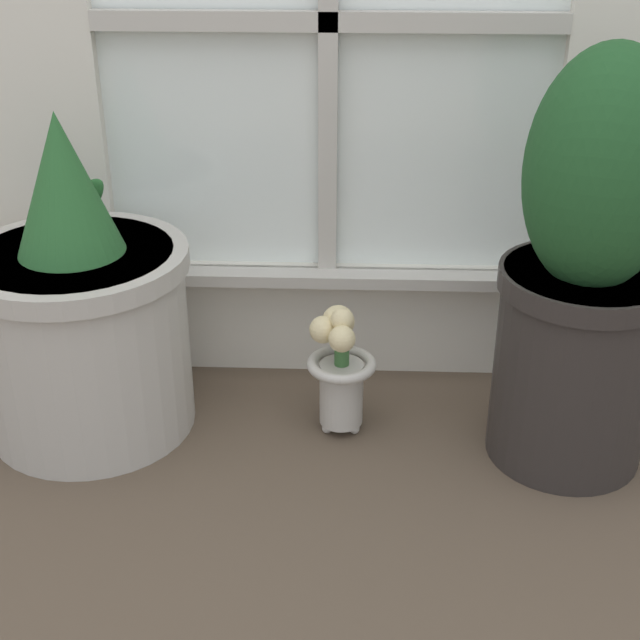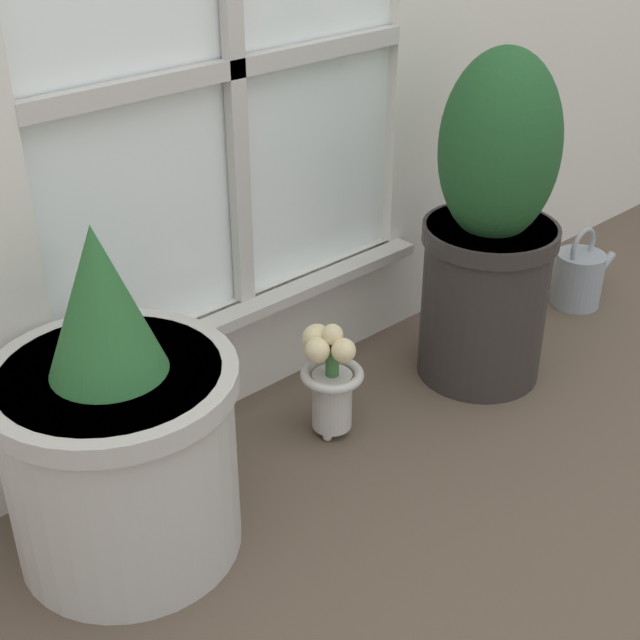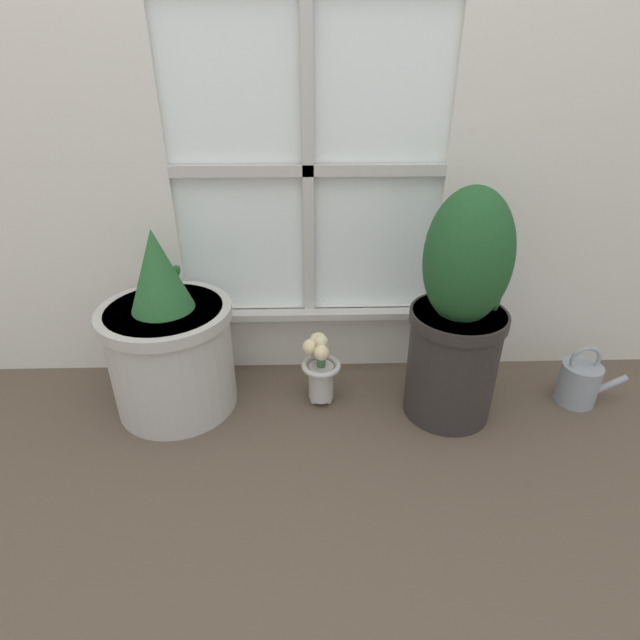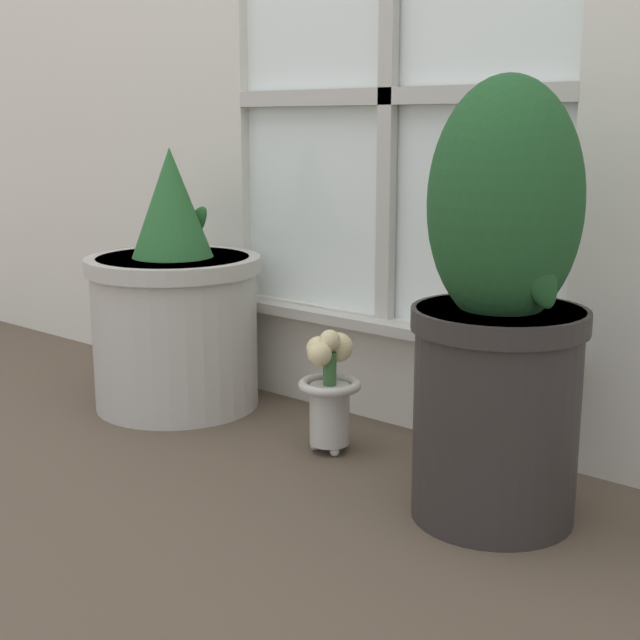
# 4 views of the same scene
# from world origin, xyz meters

# --- Properties ---
(ground_plane) EXTENTS (10.00, 10.00, 0.00)m
(ground_plane) POSITION_xyz_m (0.00, 0.00, 0.00)
(ground_plane) COLOR brown
(potted_plant_left) EXTENTS (0.41, 0.41, 0.61)m
(potted_plant_left) POSITION_xyz_m (-0.45, 0.26, 0.24)
(potted_plant_left) COLOR #B7B2A8
(potted_plant_left) RESTS_ON ground_plane
(potted_plant_right) EXTENTS (0.29, 0.29, 0.74)m
(potted_plant_right) POSITION_xyz_m (0.45, 0.20, 0.35)
(potted_plant_right) COLOR #2D2826
(potted_plant_right) RESTS_ON ground_plane
(flower_vase) EXTENTS (0.13, 0.13, 0.26)m
(flower_vase) POSITION_xyz_m (0.03, 0.26, 0.14)
(flower_vase) COLOR #BCB7AD
(flower_vase) RESTS_ON ground_plane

